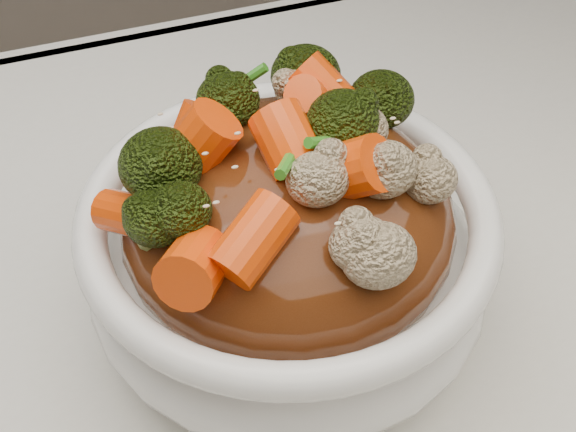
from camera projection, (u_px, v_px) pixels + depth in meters
name	position (u px, v px, depth m)	size (l,w,h in m)	color
tablecloth	(337.00, 388.00, 0.49)	(1.20, 0.80, 0.04)	silver
bowl	(288.00, 258.00, 0.48)	(0.24, 0.24, 0.09)	white
sauce_base	(288.00, 220.00, 0.45)	(0.19, 0.19, 0.10)	#4F230D
carrots	(288.00, 125.00, 0.40)	(0.19, 0.19, 0.06)	#F64808
broccoli	(288.00, 127.00, 0.41)	(0.19, 0.19, 0.05)	black
cauliflower	(288.00, 130.00, 0.41)	(0.19, 0.19, 0.04)	#C7B088
scallions	(288.00, 123.00, 0.40)	(0.14, 0.14, 0.02)	#32821E
sesame_seeds	(288.00, 123.00, 0.40)	(0.17, 0.17, 0.01)	beige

